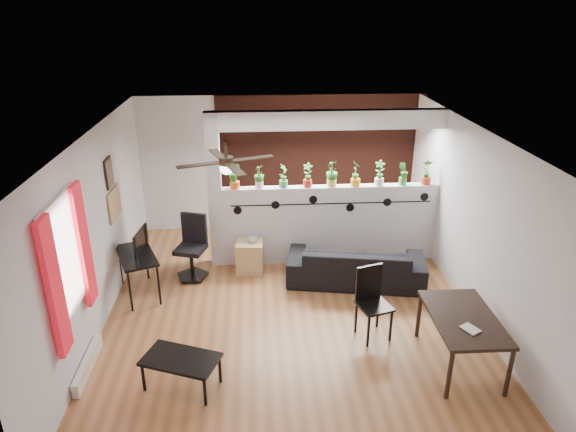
{
  "coord_description": "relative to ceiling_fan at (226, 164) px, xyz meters",
  "views": [
    {
      "loc": [
        -0.45,
        -6.4,
        4.15
      ],
      "look_at": [
        0.02,
        0.6,
        1.22
      ],
      "focal_mm": 32.0,
      "sensor_mm": 36.0,
      "label": 1
    }
  ],
  "objects": [
    {
      "name": "room_shell",
      "position": [
        0.8,
        0.3,
        -1.01
      ],
      "size": [
        6.3,
        7.1,
        2.9
      ],
      "color": "brown",
      "rests_on": "ground"
    },
    {
      "name": "partition_wall",
      "position": [
        1.6,
        1.8,
        -1.64
      ],
      "size": [
        3.6,
        0.18,
        1.35
      ],
      "primitive_type": "cube",
      "color": "#BCBCC1",
      "rests_on": "ground"
    },
    {
      "name": "ceiling_header",
      "position": [
        1.6,
        1.8,
        0.14
      ],
      "size": [
        3.6,
        0.18,
        0.3
      ],
      "primitive_type": "cube",
      "color": "silver",
      "rests_on": "room_shell"
    },
    {
      "name": "pier_column",
      "position": [
        -0.31,
        1.8,
        -1.01
      ],
      "size": [
        0.22,
        0.2,
        2.6
      ],
      "primitive_type": "cube",
      "color": "#BCBCC1",
      "rests_on": "ground"
    },
    {
      "name": "brick_panel",
      "position": [
        1.6,
        3.27,
        -1.01
      ],
      "size": [
        3.9,
        0.05,
        2.6
      ],
      "primitive_type": "cube",
      "color": "brown",
      "rests_on": "ground"
    },
    {
      "name": "vine_decal",
      "position": [
        1.6,
        1.7,
        -1.23
      ],
      "size": [
        3.31,
        0.01,
        0.3
      ],
      "color": "black",
      "rests_on": "partition_wall"
    },
    {
      "name": "window_assembly",
      "position": [
        -1.76,
        -0.9,
        -0.81
      ],
      "size": [
        0.09,
        1.3,
        1.55
      ],
      "color": "white",
      "rests_on": "room_shell"
    },
    {
      "name": "baseboard_heater",
      "position": [
        -1.74,
        -0.9,
        -2.22
      ],
      "size": [
        0.08,
        1.0,
        0.18
      ],
      "primitive_type": "cube",
      "color": "silver",
      "rests_on": "ground"
    },
    {
      "name": "corkboard",
      "position": [
        -1.78,
        1.25,
        -0.96
      ],
      "size": [
        0.03,
        0.6,
        0.45
      ],
      "primitive_type": "cube",
      "color": "#A4814F",
      "rests_on": "room_shell"
    },
    {
      "name": "framed_art",
      "position": [
        -1.78,
        1.2,
        -0.46
      ],
      "size": [
        0.03,
        0.34,
        0.44
      ],
      "color": "#8C7259",
      "rests_on": "room_shell"
    },
    {
      "name": "ceiling_fan",
      "position": [
        0.0,
        0.0,
        0.0
      ],
      "size": [
        1.19,
        1.19,
        0.43
      ],
      "color": "black",
      "rests_on": "room_shell"
    },
    {
      "name": "potted_plant_0",
      "position": [
        0.02,
        1.8,
        -0.73
      ],
      "size": [
        0.27,
        0.23,
        0.44
      ],
      "color": "orange",
      "rests_on": "partition_wall"
    },
    {
      "name": "potted_plant_1",
      "position": [
        0.42,
        1.8,
        -0.76
      ],
      "size": [
        0.22,
        0.24,
        0.38
      ],
      "color": "silver",
      "rests_on": "partition_wall"
    },
    {
      "name": "potted_plant_2",
      "position": [
        0.81,
        1.8,
        -0.75
      ],
      "size": [
        0.22,
        0.24,
        0.4
      ],
      "color": "green",
      "rests_on": "partition_wall"
    },
    {
      "name": "potted_plant_3",
      "position": [
        1.21,
        1.8,
        -0.75
      ],
      "size": [
        0.24,
        0.22,
        0.41
      ],
      "color": "red",
      "rests_on": "partition_wall"
    },
    {
      "name": "potted_plant_4",
      "position": [
        1.6,
        1.8,
        -0.73
      ],
      "size": [
        0.28,
        0.29,
        0.44
      ],
      "color": "#D1D149",
      "rests_on": "partition_wall"
    },
    {
      "name": "potted_plant_5",
      "position": [
        1.99,
        1.8,
        -0.73
      ],
      "size": [
        0.23,
        0.26,
        0.44
      ],
      "color": "orange",
      "rests_on": "partition_wall"
    },
    {
      "name": "potted_plant_6",
      "position": [
        2.39,
        1.8,
        -0.74
      ],
      "size": [
        0.26,
        0.23,
        0.42
      ],
      "color": "white",
      "rests_on": "partition_wall"
    },
    {
      "name": "potted_plant_7",
      "position": [
        2.79,
        1.8,
        -0.77
      ],
      "size": [
        0.22,
        0.2,
        0.37
      ],
      "color": "#3B8F34",
      "rests_on": "partition_wall"
    },
    {
      "name": "potted_plant_8",
      "position": [
        3.18,
        1.8,
        -0.74
      ],
      "size": [
        0.25,
        0.22,
        0.43
      ],
      "color": "#B9311D",
      "rests_on": "partition_wall"
    },
    {
      "name": "sofa",
      "position": [
        1.91,
        1.02,
        -2.02
      ],
      "size": [
        2.15,
        1.15,
        0.6
      ],
      "primitive_type": "imported",
      "rotation": [
        0.0,
        0.0,
        2.97
      ],
      "color": "black",
      "rests_on": "ground"
    },
    {
      "name": "cube_shelf",
      "position": [
        0.23,
        1.46,
        -2.05
      ],
      "size": [
        0.47,
        0.42,
        0.53
      ],
      "primitive_type": "cube",
      "rotation": [
        0.0,
        0.0,
        -0.08
      ],
      "color": "tan",
      "rests_on": "ground"
    },
    {
      "name": "cup",
      "position": [
        0.28,
        1.46,
        -1.73
      ],
      "size": [
        0.13,
        0.13,
        0.1
      ],
      "primitive_type": "imported",
      "rotation": [
        0.0,
        0.0,
        0.06
      ],
      "color": "gray",
      "rests_on": "cube_shelf"
    },
    {
      "name": "computer_desk",
      "position": [
        -1.45,
        0.86,
        -1.7
      ],
      "size": [
        0.81,
        1.05,
        0.68
      ],
      "color": "black",
      "rests_on": "ground"
    },
    {
      "name": "monitor",
      "position": [
        -1.45,
        1.01,
        -1.55
      ],
      "size": [
        0.32,
        0.09,
        0.18
      ],
      "primitive_type": "imported",
      "rotation": [
        0.0,
        0.0,
        1.44
      ],
      "color": "black",
      "rests_on": "computer_desk"
    },
    {
      "name": "office_chair",
      "position": [
        -0.69,
        1.36,
        -1.86
      ],
      "size": [
        0.55,
        0.55,
        1.04
      ],
      "color": "black",
      "rests_on": "ground"
    },
    {
      "name": "dining_table",
      "position": [
        2.8,
        -1.08,
        -1.7
      ],
      "size": [
        0.78,
        1.26,
        0.68
      ],
      "color": "black",
      "rests_on": "ground"
    },
    {
      "name": "book",
      "position": [
        2.7,
        -1.38,
        -1.62
      ],
      "size": [
        0.23,
        0.25,
        0.02
      ],
      "primitive_type": "imported",
      "rotation": [
        0.0,
        0.0,
        0.49
      ],
      "color": "gray",
      "rests_on": "dining_table"
    },
    {
      "name": "folding_chair",
      "position": [
        1.84,
        -0.37,
        -1.73
      ],
      "size": [
        0.5,
        0.5,
        0.98
      ],
      "color": "black",
      "rests_on": "ground"
    },
    {
      "name": "coffee_table",
      "position": [
        -0.56,
        -1.26,
        -1.96
      ],
      "size": [
        0.97,
        0.76,
        0.4
      ],
      "color": "black",
      "rests_on": "ground"
    }
  ]
}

